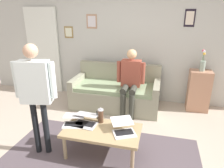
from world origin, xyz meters
TOP-DOWN VIEW (x-y plane):
  - ground_plane at (0.00, 0.00)m, footprint 7.68×7.68m
  - area_rug at (-0.09, 0.05)m, footprint 2.74×1.54m
  - back_wall at (0.00, -2.20)m, footprint 7.04×0.11m
  - interior_door at (2.03, -2.11)m, footprint 0.82×0.09m
  - couch at (0.08, -1.65)m, footprint 1.81×0.87m
  - coffee_table at (-0.09, -0.05)m, footprint 1.06×0.59m
  - laptop_left at (0.18, -0.14)m, footprint 0.36×0.35m
  - laptop_center at (-0.39, -0.06)m, footprint 0.42×0.45m
  - laptop_right at (0.34, -0.08)m, footprint 0.36×0.36m
  - french_press at (-0.02, -0.23)m, footprint 0.10×0.08m
  - side_shelf at (-1.60, -1.89)m, footprint 0.42×0.32m
  - flower_vase at (-1.59, -1.89)m, footprint 0.11×0.11m
  - person_standing at (0.76, 0.12)m, footprint 0.57×0.25m
  - person_seated at (-0.25, -1.42)m, footprint 0.55×0.51m

SIDE VIEW (x-z plane):
  - ground_plane at x=0.00m, z-range 0.00..0.00m
  - area_rug at x=-0.09m, z-range 0.00..0.01m
  - couch at x=0.08m, z-range -0.13..0.75m
  - coffee_table at x=-0.09m, z-range 0.16..0.56m
  - side_shelf at x=-1.60m, z-range 0.00..0.84m
  - laptop_right at x=0.34m, z-range 0.39..0.51m
  - laptop_left at x=0.18m, z-range 0.38..0.53m
  - laptop_center at x=-0.39m, z-range 0.38..0.52m
  - french_press at x=-0.02m, z-range 0.39..0.63m
  - person_seated at x=-0.25m, z-range 0.09..1.37m
  - flower_vase at x=-1.59m, z-range 0.78..1.20m
  - person_standing at x=0.76m, z-range 0.22..1.81m
  - interior_door at x=2.03m, z-range 0.00..2.05m
  - back_wall at x=0.00m, z-range 0.00..2.70m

